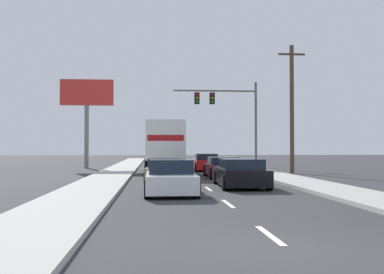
# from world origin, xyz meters

# --- Properties ---
(ground_plane) EXTENTS (140.00, 140.00, 0.00)m
(ground_plane) POSITION_xyz_m (0.00, 25.00, 0.00)
(ground_plane) COLOR #333335
(sidewalk_right) EXTENTS (2.33, 80.00, 0.14)m
(sidewalk_right) POSITION_xyz_m (4.72, 20.00, 0.07)
(sidewalk_right) COLOR #B2AFA8
(sidewalk_right) RESTS_ON ground_plane
(sidewalk_left) EXTENTS (2.33, 80.00, 0.14)m
(sidewalk_left) POSITION_xyz_m (-4.72, 20.00, 0.07)
(sidewalk_left) COLOR #B2AFA8
(sidewalk_left) RESTS_ON ground_plane
(lane_markings) EXTENTS (0.14, 57.00, 0.01)m
(lane_markings) POSITION_xyz_m (0.00, 23.90, 0.00)
(lane_markings) COLOR silver
(lane_markings) RESTS_ON ground_plane
(box_truck) EXTENTS (2.69, 8.68, 3.36)m
(box_truck) POSITION_xyz_m (-1.50, 23.49, 1.96)
(box_truck) COLOR white
(box_truck) RESTS_ON ground_plane
(car_tan) EXTENTS (1.98, 4.15, 1.18)m
(car_tan) POSITION_xyz_m (-1.75, 16.09, 0.55)
(car_tan) COLOR tan
(car_tan) RESTS_ON ground_plane
(car_white) EXTENTS (1.88, 4.11, 1.27)m
(car_white) POSITION_xyz_m (-1.64, 9.43, 0.57)
(car_white) COLOR white
(car_white) RESTS_ON ground_plane
(car_red) EXTENTS (1.86, 4.24, 1.26)m
(car_red) POSITION_xyz_m (1.57, 26.15, 0.57)
(car_red) COLOR red
(car_red) RESTS_ON ground_plane
(car_maroon) EXTENTS (1.89, 4.52, 1.17)m
(car_maroon) POSITION_xyz_m (1.69, 18.58, 0.54)
(car_maroon) COLOR maroon
(car_maroon) RESTS_ON ground_plane
(car_black) EXTENTS (2.09, 4.50, 1.23)m
(car_black) POSITION_xyz_m (1.49, 12.17, 0.58)
(car_black) COLOR black
(car_black) RESTS_ON ground_plane
(traffic_signal_mast) EXTENTS (7.13, 0.69, 7.29)m
(traffic_signal_mast) POSITION_xyz_m (3.56, 30.73, 5.24)
(traffic_signal_mast) COLOR #595B56
(traffic_signal_mast) RESTS_ON ground_plane
(utility_pole_mid) EXTENTS (1.80, 0.28, 8.55)m
(utility_pole_mid) POSITION_xyz_m (6.91, 22.24, 4.41)
(utility_pole_mid) COLOR brown
(utility_pole_mid) RESTS_ON ground_plane
(roadside_billboard) EXTENTS (4.40, 0.36, 7.40)m
(roadside_billboard) POSITION_xyz_m (-7.83, 31.13, 5.34)
(roadside_billboard) COLOR slate
(roadside_billboard) RESTS_ON ground_plane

